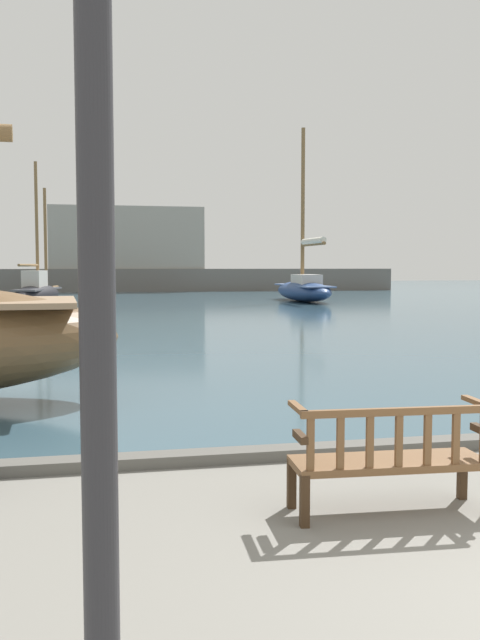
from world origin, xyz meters
The scene contains 7 objects.
harbor_water centered at (0.00, 44.00, 0.04)m, with size 100.00×80.00×0.08m, color #385666.
quay_edge_kerb centered at (0.00, 3.85, 0.06)m, with size 40.00×0.30×0.12m, color #5B5954.
park_bench centered at (-0.87, 2.04, 0.47)m, with size 1.63×0.61×0.92m.
sailboat_nearest_port centered at (-5.75, 33.04, 0.78)m, with size 2.70×6.36×7.04m.
sailboat_far_port centered at (8.33, 34.31, 0.84)m, with size 2.12×7.41×9.46m.
lamp_post centered at (-3.24, -0.96, 2.41)m, with size 0.28×0.28×3.93m.
far_breakwater centered at (-0.40, 51.44, 2.15)m, with size 41.13×2.40×6.49m.
Camera 1 is at (-3.27, -3.31, 2.04)m, focal length 40.00 mm.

